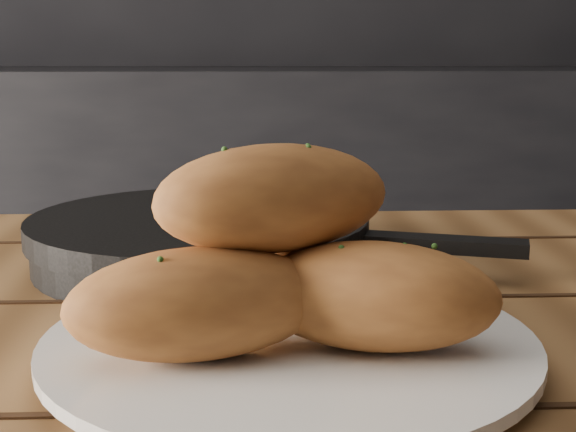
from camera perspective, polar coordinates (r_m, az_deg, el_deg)
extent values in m
cube|color=black|center=(2.08, -15.22, -2.44)|extent=(2.80, 0.60, 0.90)
cube|color=brown|center=(0.55, -3.08, -11.19)|extent=(1.38, 0.90, 0.04)
cylinder|color=white|center=(0.51, 0.10, -9.75)|extent=(0.28, 0.28, 0.01)
cylinder|color=white|center=(0.51, 0.10, -8.91)|extent=(0.31, 0.31, 0.01)
ellipsoid|color=#B76E32|center=(0.46, -6.43, -6.20)|extent=(0.16, 0.10, 0.07)
ellipsoid|color=#B76E32|center=(0.48, 6.16, -5.68)|extent=(0.16, 0.10, 0.07)
ellipsoid|color=#B76E32|center=(0.55, -0.67, -3.33)|extent=(0.08, 0.15, 0.07)
ellipsoid|color=#B76E32|center=(0.48, -1.05, 1.27)|extent=(0.16, 0.11, 0.07)
cylinder|color=black|center=(0.74, -6.31, -2.25)|extent=(0.30, 0.30, 0.03)
cylinder|color=black|center=(0.74, -6.34, -0.74)|extent=(0.31, 0.31, 0.02)
cube|color=black|center=(0.69, 10.96, -1.98)|extent=(0.14, 0.07, 0.01)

